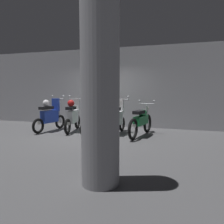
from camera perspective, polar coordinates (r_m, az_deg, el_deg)
ground_plane at (r=7.29m, az=-5.99°, el=-6.01°), size 80.00×80.00×0.00m
back_wall at (r=9.12m, az=-0.84°, el=6.43°), size 16.00×0.30×3.18m
motorbike_slot_0 at (r=8.22m, az=-15.93°, el=-0.85°), size 0.58×1.67×1.29m
motorbike_slot_1 at (r=7.97m, az=-10.24°, el=-0.92°), size 0.58×1.67×1.29m
motorbike_slot_2 at (r=7.47m, az=-5.12°, el=-1.29°), size 0.59×1.68×1.29m
motorbike_slot_3 at (r=7.31m, az=1.26°, el=-1.43°), size 0.59×1.68×1.29m
motorbike_slot_4 at (r=7.10m, az=7.66°, el=-2.31°), size 0.63×1.93×1.15m
support_pillar at (r=3.34m, az=-3.15°, el=7.61°), size 0.60×0.60×3.18m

